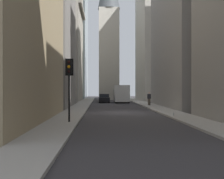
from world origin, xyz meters
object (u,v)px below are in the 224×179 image
at_px(sedan_black, 104,98).
at_px(pedestrian, 149,98).
at_px(discarded_bottle, 174,114).
at_px(delivery_truck, 121,94).
at_px(traffic_light_foreground, 69,75).

relative_size(sedan_black, pedestrian, 2.50).
bearing_deg(discarded_bottle, sedan_black, 10.95).
height_order(delivery_truck, traffic_light_foreground, traffic_light_foreground).
distance_m(delivery_truck, discarded_bottle, 26.62).
xyz_separation_m(delivery_truck, traffic_light_foreground, (-30.97, 5.40, 1.68)).
bearing_deg(pedestrian, sedan_black, 26.45).
bearing_deg(delivery_truck, discarded_bottle, -174.72).
xyz_separation_m(delivery_truck, discarded_bottle, (-26.47, -2.45, -1.21)).
bearing_deg(pedestrian, delivery_truck, 15.01).
bearing_deg(traffic_light_foreground, delivery_truck, -9.88).
distance_m(delivery_truck, pedestrian, 11.20).
relative_size(delivery_truck, pedestrian, 3.76).
height_order(delivery_truck, discarded_bottle, delivery_truck).
bearing_deg(sedan_black, discarded_bottle, -169.05).
bearing_deg(traffic_light_foreground, sedan_black, -4.69).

